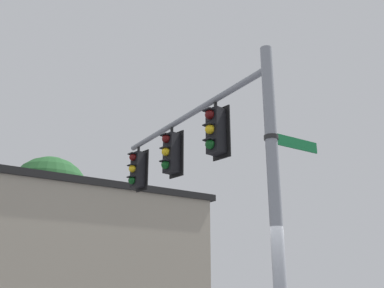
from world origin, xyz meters
TOP-DOWN VIEW (x-y plane):
  - signal_pole at (0.00, 0.00)m, footprint 0.23×0.23m
  - mast_arm at (3.01, -0.46)m, footprint 6.03×1.07m
  - traffic_light_nearest_pole at (1.73, -0.25)m, footprint 0.54×0.49m
  - traffic_light_mid_inner at (3.67, -0.55)m, footprint 0.54×0.49m
  - traffic_light_mid_outer at (5.62, -0.85)m, footprint 0.54×0.49m
  - street_name_sign at (-0.06, -0.37)m, footprint 0.34×1.34m
  - storefront_building at (14.24, -1.98)m, footprint 8.42×15.06m
  - tree_by_storefront at (13.61, -1.66)m, footprint 3.53×3.53m

SIDE VIEW (x-z plane):
  - storefront_building at x=14.24m, z-range 0.01..5.90m
  - signal_pole at x=0.00m, z-range 0.00..6.06m
  - street_name_sign at x=-0.06m, z-range 4.04..4.26m
  - traffic_light_nearest_pole at x=1.73m, z-range 4.17..5.48m
  - traffic_light_mid_inner at x=3.67m, z-range 4.17..5.48m
  - traffic_light_mid_outer at x=5.62m, z-range 4.17..5.48m
  - tree_by_storefront at x=13.61m, z-range 1.75..8.87m
  - mast_arm at x=3.01m, z-range 5.52..5.67m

